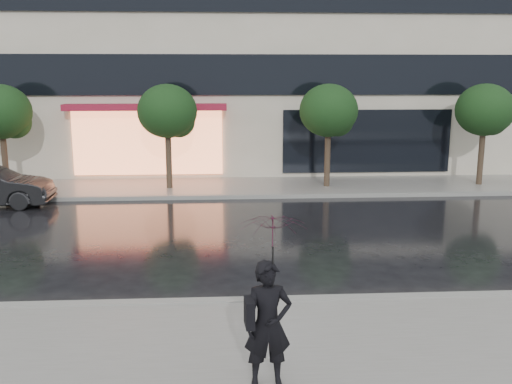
{
  "coord_description": "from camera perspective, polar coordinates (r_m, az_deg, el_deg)",
  "views": [
    {
      "loc": [
        -0.97,
        -11.28,
        4.41
      ],
      "look_at": [
        -0.14,
        2.96,
        1.4
      ],
      "focal_mm": 40.0,
      "sensor_mm": 36.0,
      "label": 1
    }
  ],
  "objects": [
    {
      "name": "sidewalk_far",
      "position": [
        21.99,
        -0.76,
        0.51
      ],
      "size": [
        60.0,
        3.5,
        0.12
      ],
      "primitive_type": "cube",
      "color": "slate",
      "rests_on": "ground"
    },
    {
      "name": "tree_far_east",
      "position": [
        23.6,
        22.0,
        7.45
      ],
      "size": [
        2.2,
        2.2,
        3.99
      ],
      "color": "#33261C",
      "rests_on": "ground"
    },
    {
      "name": "curb_near",
      "position": [
        11.21,
        1.91,
        -10.89
      ],
      "size": [
        60.0,
        0.25,
        0.14
      ],
      "primitive_type": "cube",
      "color": "gray",
      "rests_on": "ground"
    },
    {
      "name": "tree_far_west",
      "position": [
        22.8,
        -24.0,
        7.16
      ],
      "size": [
        2.2,
        2.2,
        3.99
      ],
      "color": "#33261C",
      "rests_on": "ground"
    },
    {
      "name": "tree_mid_west",
      "position": [
        21.46,
        -8.69,
        7.8
      ],
      "size": [
        2.2,
        2.2,
        3.99
      ],
      "color": "#33261C",
      "rests_on": "ground"
    },
    {
      "name": "tree_mid_east",
      "position": [
        21.74,
        7.41,
        7.89
      ],
      "size": [
        2.2,
        2.2,
        3.99
      ],
      "color": "#33261C",
      "rests_on": "ground"
    },
    {
      "name": "pedestrian_with_umbrella",
      "position": [
        7.77,
        1.46,
        -8.77
      ],
      "size": [
        0.97,
        0.98,
        2.45
      ],
      "rotation": [
        0.0,
        0.0,
        0.07
      ],
      "color": "black",
      "rests_on": "sidewalk_near"
    },
    {
      "name": "ground",
      "position": [
        12.16,
        1.47,
        -9.37
      ],
      "size": [
        120.0,
        120.0,
        0.0
      ],
      "primitive_type": "plane",
      "color": "black",
      "rests_on": "ground"
    },
    {
      "name": "sidewalk_near",
      "position": [
        9.19,
        3.24,
        -16.37
      ],
      "size": [
        60.0,
        4.5,
        0.12
      ],
      "primitive_type": "cube",
      "color": "slate",
      "rests_on": "ground"
    },
    {
      "name": "curb_far",
      "position": [
        20.28,
        -0.53,
        -0.44
      ],
      "size": [
        60.0,
        0.25,
        0.14
      ],
      "primitive_type": "cube",
      "color": "gray",
      "rests_on": "ground"
    }
  ]
}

